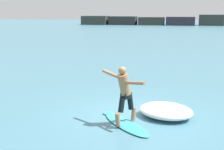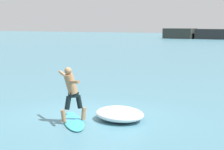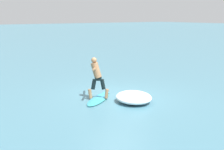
% 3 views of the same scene
% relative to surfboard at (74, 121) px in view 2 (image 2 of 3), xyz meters
% --- Properties ---
extents(ground_plane, '(200.00, 200.00, 0.00)m').
position_rel_surfboard_xyz_m(ground_plane, '(0.02, 0.89, -0.03)').
color(ground_plane, teal).
extents(surfboard, '(1.78, 2.06, 0.20)m').
position_rel_surfboard_xyz_m(surfboard, '(0.00, 0.00, 0.00)').
color(surfboard, '#3397C2').
rests_on(surfboard, ground).
extents(surfer, '(1.31, 0.97, 1.62)m').
position_rel_surfboard_xyz_m(surfer, '(-0.01, -0.08, 0.98)').
color(surfer, '#936A47').
rests_on(surfer, surfboard).
extents(wave_foam_at_tail, '(2.06, 1.92, 0.39)m').
position_rel_surfboard_xyz_m(wave_foam_at_tail, '(1.10, 0.88, 0.16)').
color(wave_foam_at_tail, white).
rests_on(wave_foam_at_tail, ground).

